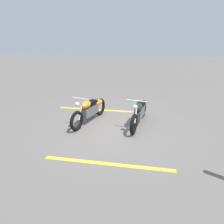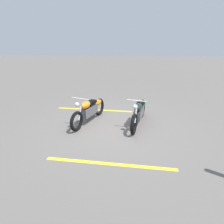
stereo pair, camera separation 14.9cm
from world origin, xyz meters
name	(u,v)px [view 1 (the left image)]	position (x,y,z in m)	size (l,w,h in m)	color
ground_plane	(113,126)	(0.00, 0.00, 0.00)	(60.00, 60.00, 0.00)	#66605B
motorcycle_bright_foreground	(90,109)	(-0.32, -0.86, 0.46)	(2.14, 0.89, 1.04)	black
motorcycle_dark_foreground	(139,112)	(-0.28, 0.89, 0.46)	(2.20, 0.74, 1.04)	black
parking_stripe_near	(96,110)	(-1.57, -0.91, 0.00)	(3.20, 0.12, 0.01)	yellow
parking_stripe_mid	(108,164)	(2.20, 0.10, 0.00)	(3.20, 0.12, 0.01)	yellow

